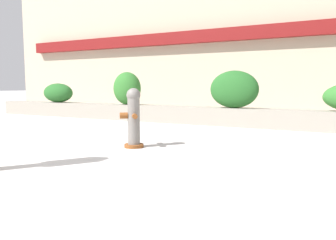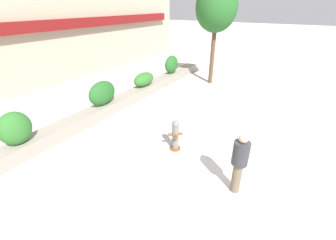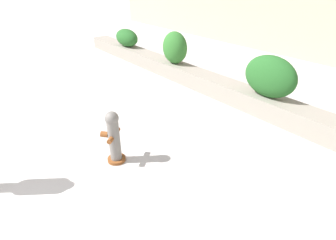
{
  "view_description": "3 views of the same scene",
  "coord_description": "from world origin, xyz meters",
  "px_view_note": "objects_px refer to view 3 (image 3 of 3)",
  "views": [
    {
      "loc": [
        2.82,
        -2.93,
        1.13
      ],
      "look_at": [
        -0.24,
        2.93,
        0.43
      ],
      "focal_mm": 35.0,
      "sensor_mm": 36.0,
      "label": 1
    },
    {
      "loc": [
        -6.02,
        -1.06,
        4.4
      ],
      "look_at": [
        0.03,
        2.6,
        0.73
      ],
      "focal_mm": 24.0,
      "sensor_mm": 36.0,
      "label": 2
    },
    {
      "loc": [
        3.37,
        0.19,
        3.25
      ],
      "look_at": [
        0.15,
        2.83,
        0.89
      ],
      "focal_mm": 28.0,
      "sensor_mm": 36.0,
      "label": 3
    }
  ],
  "objects_px": {
    "hedge_bush_0": "(127,38)",
    "fire_hydrant": "(114,137)",
    "hedge_bush_2": "(270,77)",
    "hedge_bush_1": "(175,48)"
  },
  "relations": [
    {
      "from": "hedge_bush_0",
      "to": "hedge_bush_2",
      "type": "relative_size",
      "value": 0.95
    },
    {
      "from": "hedge_bush_1",
      "to": "fire_hydrant",
      "type": "bearing_deg",
      "value": -54.05
    },
    {
      "from": "hedge_bush_2",
      "to": "hedge_bush_1",
      "type": "bearing_deg",
      "value": 180.0
    },
    {
      "from": "hedge_bush_2",
      "to": "fire_hydrant",
      "type": "height_order",
      "value": "hedge_bush_2"
    },
    {
      "from": "hedge_bush_2",
      "to": "hedge_bush_0",
      "type": "bearing_deg",
      "value": 180.0
    },
    {
      "from": "hedge_bush_1",
      "to": "hedge_bush_2",
      "type": "bearing_deg",
      "value": 0.0
    },
    {
      "from": "hedge_bush_0",
      "to": "fire_hydrant",
      "type": "height_order",
      "value": "hedge_bush_0"
    },
    {
      "from": "hedge_bush_0",
      "to": "fire_hydrant",
      "type": "distance_m",
      "value": 7.2
    },
    {
      "from": "hedge_bush_1",
      "to": "fire_hydrant",
      "type": "height_order",
      "value": "hedge_bush_1"
    },
    {
      "from": "hedge_bush_0",
      "to": "fire_hydrant",
      "type": "xyz_separation_m",
      "value": [
        5.99,
        -3.99,
        -0.3
      ]
    }
  ]
}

